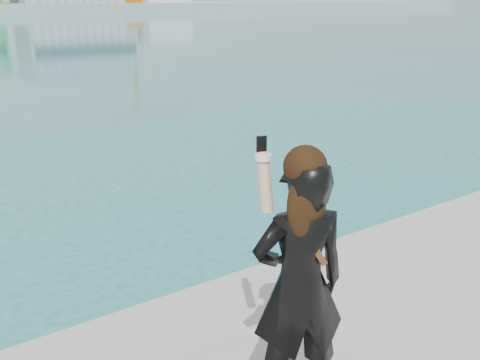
# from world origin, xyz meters

# --- Properties ---
(woman) EXTENTS (0.76, 0.62, 1.90)m
(woman) POSITION_xyz_m (-0.14, -0.76, 1.76)
(woman) COLOR black
(woman) RESTS_ON near_quay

